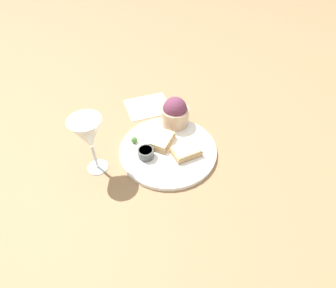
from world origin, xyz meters
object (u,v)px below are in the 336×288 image
object	(u,v)px
napkin	(148,106)
salad_bowl	(175,113)
cheese_toast_near	(163,140)
cheese_toast_far	(186,151)
sauce_ramekin	(146,153)
wine_glass	(88,135)

from	to	relation	value
napkin	salad_bowl	bearing A→B (deg)	93.16
cheese_toast_near	cheese_toast_far	size ratio (longest dim) A/B	1.08
sauce_ramekin	cheese_toast_near	size ratio (longest dim) A/B	0.48
wine_glass	cheese_toast_far	bearing A→B (deg)	150.03
sauce_ramekin	wine_glass	xyz separation A→B (m)	(0.13, -0.06, 0.10)
salad_bowl	wine_glass	size ratio (longest dim) A/B	0.55
sauce_ramekin	cheese_toast_near	distance (m)	0.08
cheese_toast_near	napkin	size ratio (longest dim) A/B	0.53
cheese_toast_far	wine_glass	world-z (taller)	wine_glass
cheese_toast_far	wine_glass	size ratio (longest dim) A/B	0.51
napkin	cheese_toast_near	bearing A→B (deg)	67.68
cheese_toast_near	wine_glass	distance (m)	0.24
cheese_toast_far	wine_glass	bearing A→B (deg)	-29.97
wine_glass	napkin	size ratio (longest dim) A/B	0.96
sauce_ramekin	cheese_toast_far	world-z (taller)	sauce_ramekin
cheese_toast_far	napkin	distance (m)	0.29
sauce_ramekin	napkin	bearing A→B (deg)	-126.79
sauce_ramekin	cheese_toast_near	xyz separation A→B (m)	(-0.08, -0.01, -0.00)
salad_bowl	napkin	world-z (taller)	salad_bowl
cheese_toast_far	wine_glass	distance (m)	0.29
salad_bowl	sauce_ramekin	xyz separation A→B (m)	(0.17, 0.06, -0.03)
salad_bowl	sauce_ramekin	distance (m)	0.18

